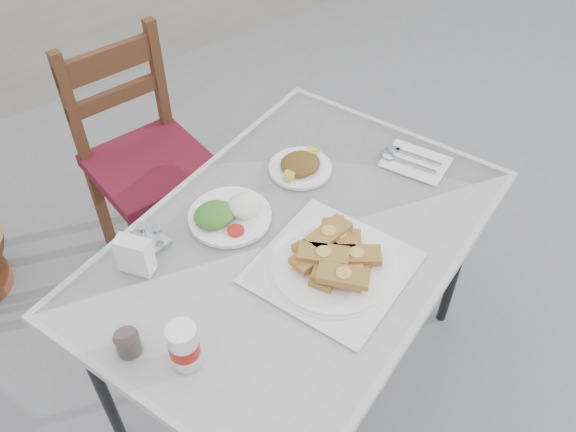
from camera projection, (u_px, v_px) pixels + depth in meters
ground at (312, 361)px, 2.46m from camera, size 80.00×80.00×0.00m
cafe_table at (297, 248)px, 1.88m from camera, size 1.55×1.28×0.81m
pide_plate at (333, 259)px, 1.73m from camera, size 0.51×0.51×0.08m
salad_rice_plate at (229, 213)px, 1.87m from camera, size 0.26×0.26×0.07m
salad_chopped_plate at (300, 166)px, 2.04m from camera, size 0.21×0.21×0.05m
soda_can at (184, 346)px, 1.49m from camera, size 0.08×0.08×0.14m
cola_glass at (127, 340)px, 1.53m from camera, size 0.07×0.07×0.10m
napkin_holder at (135, 255)px, 1.71m from camera, size 0.10×0.11×0.12m
condiment_caddy at (148, 241)px, 1.79m from camera, size 0.13×0.11×0.08m
cutlery_napkin at (411, 160)px, 2.08m from camera, size 0.23×0.26×0.02m
chair at (145, 157)px, 2.53m from camera, size 0.46×0.46×1.02m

